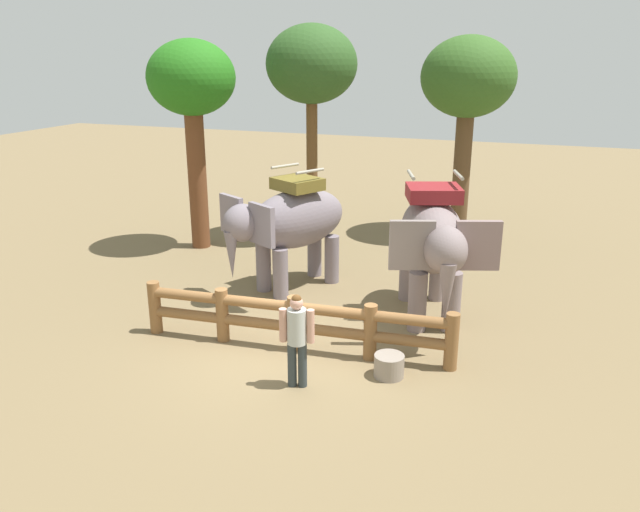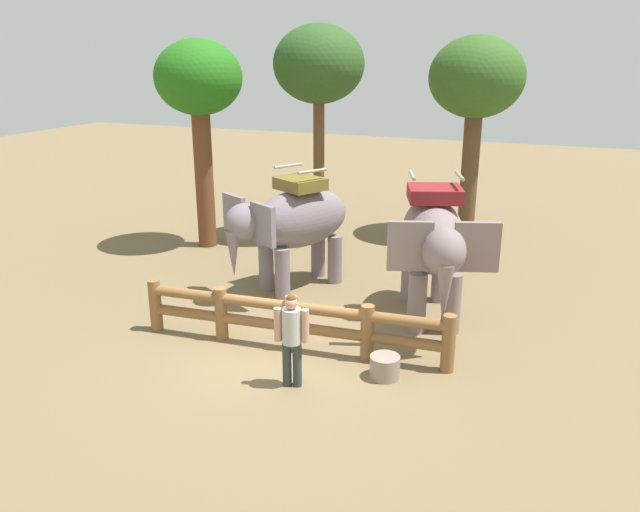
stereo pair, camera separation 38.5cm
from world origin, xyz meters
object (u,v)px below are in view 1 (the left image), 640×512
(tourist_woman_in_black, at_px, (297,334))
(tree_far_right, at_px, (192,87))
(log_fence, at_px, (294,320))
(tree_back_center, at_px, (468,82))
(elephant_near_left, at_px, (291,222))
(elephant_center, at_px, (433,240))
(feed_bucket, at_px, (389,366))
(tree_far_left, at_px, (312,67))

(tourist_woman_in_black, bearing_deg, tree_far_right, 131.01)
(log_fence, height_order, tree_back_center, tree_back_center)
(tree_far_right, bearing_deg, elephant_near_left, -30.63)
(elephant_center, distance_m, tree_back_center, 7.09)
(elephant_center, height_order, tree_far_right, tree_far_right)
(elephant_near_left, bearing_deg, tree_far_right, 149.37)
(elephant_center, bearing_deg, tree_far_right, 158.23)
(tourist_woman_in_black, height_order, tree_far_right, tree_far_right)
(tourist_woman_in_black, height_order, tree_back_center, tree_back_center)
(log_fence, distance_m, feed_bucket, 1.99)
(log_fence, relative_size, tree_back_center, 1.04)
(tree_back_center, relative_size, tree_far_right, 1.02)
(log_fence, xyz_separation_m, tree_far_left, (-2.32, 7.10, 4.27))
(feed_bucket, bearing_deg, tree_back_center, 91.11)
(elephant_center, bearing_deg, tree_far_left, 132.53)
(tourist_woman_in_black, bearing_deg, log_fence, 114.53)
(elephant_near_left, bearing_deg, log_fence, -66.57)
(elephant_near_left, height_order, elephant_center, elephant_center)
(log_fence, relative_size, feed_bucket, 11.50)
(tree_far_left, bearing_deg, elephant_near_left, -75.85)
(elephant_near_left, distance_m, tourist_woman_in_black, 4.59)
(tree_far_right, xyz_separation_m, feed_bucket, (6.86, -5.50, -4.21))
(tree_back_center, distance_m, tree_far_right, 7.64)
(log_fence, height_order, feed_bucket, log_fence)
(elephant_center, distance_m, feed_bucket, 3.08)
(log_fence, bearing_deg, tourist_woman_in_black, -65.47)
(tourist_woman_in_black, bearing_deg, elephant_near_left, 113.76)
(elephant_near_left, relative_size, tree_back_center, 0.58)
(elephant_center, distance_m, tree_far_left, 7.25)
(log_fence, bearing_deg, tree_far_left, 108.10)
(tree_far_left, relative_size, tree_back_center, 1.05)
(tourist_woman_in_black, relative_size, tree_far_left, 0.27)
(tourist_woman_in_black, bearing_deg, tree_far_left, 109.08)
(elephant_near_left, height_order, tree_far_left, tree_far_left)
(log_fence, distance_m, tree_far_right, 8.06)
(elephant_near_left, xyz_separation_m, elephant_center, (3.36, -0.63, 0.10))
(elephant_center, relative_size, tree_far_right, 0.64)
(elephant_near_left, bearing_deg, elephant_center, -10.66)
(tourist_woman_in_black, xyz_separation_m, tree_far_left, (-2.88, 8.33, 3.93))
(elephant_near_left, relative_size, tree_far_left, 0.55)
(tree_far_left, bearing_deg, feed_bucket, -60.55)
(log_fence, relative_size, tree_far_right, 1.06)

